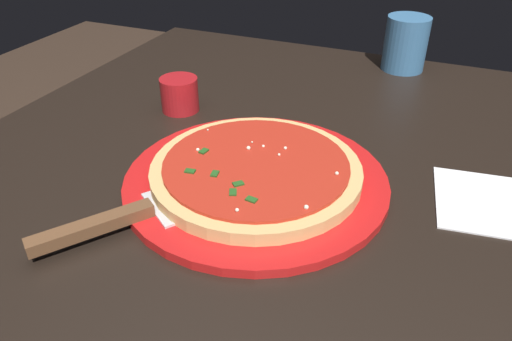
# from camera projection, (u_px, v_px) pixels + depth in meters

# --- Properties ---
(restaurant_table) EXTENTS (1.03, 0.88, 0.73)m
(restaurant_table) POSITION_uv_depth(u_px,v_px,m) (266.00, 257.00, 0.67)
(restaurant_table) COLOR black
(restaurant_table) RESTS_ON ground_plane
(serving_plate) EXTENTS (0.32, 0.32, 0.01)m
(serving_plate) POSITION_uv_depth(u_px,v_px,m) (256.00, 180.00, 0.59)
(serving_plate) COLOR red
(serving_plate) RESTS_ON restaurant_table
(pizza) EXTENTS (0.25, 0.25, 0.02)m
(pizza) POSITION_uv_depth(u_px,v_px,m) (256.00, 170.00, 0.58)
(pizza) COLOR #DBB26B
(pizza) RESTS_ON serving_plate
(pizza_server) EXTENTS (0.20, 0.16, 0.01)m
(pizza_server) POSITION_uv_depth(u_px,v_px,m) (130.00, 216.00, 0.52)
(pizza_server) COLOR silver
(pizza_server) RESTS_ON serving_plate
(cup_tall_drink) EXTENTS (0.08, 0.08, 0.10)m
(cup_tall_drink) POSITION_uv_depth(u_px,v_px,m) (406.00, 44.00, 0.89)
(cup_tall_drink) COLOR teal
(cup_tall_drink) RESTS_ON restaurant_table
(cup_small_sauce) EXTENTS (0.06, 0.06, 0.05)m
(cup_small_sauce) POSITION_uv_depth(u_px,v_px,m) (180.00, 94.00, 0.76)
(cup_small_sauce) COLOR #B2191E
(cup_small_sauce) RESTS_ON restaurant_table
(napkin_loose_left) EXTENTS (0.14, 0.13, 0.00)m
(napkin_loose_left) POSITION_uv_depth(u_px,v_px,m) (489.00, 203.00, 0.56)
(napkin_loose_left) COLOR white
(napkin_loose_left) RESTS_ON restaurant_table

